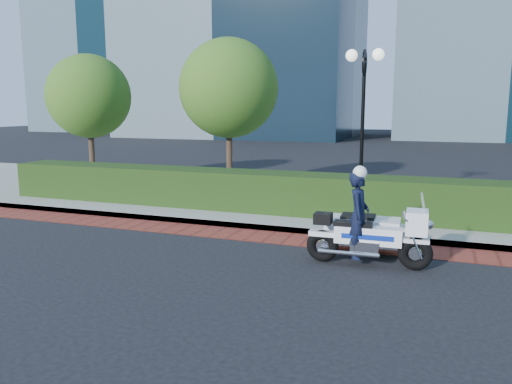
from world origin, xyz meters
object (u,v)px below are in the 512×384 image
(tree_a, at_px, (89,96))
(tree_b, at_px, (229,88))
(police_motorcycle, at_px, (365,228))
(lamppost, at_px, (363,102))

(tree_a, relative_size, tree_b, 0.94)
(tree_a, height_order, police_motorcycle, tree_a)
(tree_b, height_order, police_motorcycle, tree_b)
(lamppost, height_order, police_motorcycle, lamppost)
(tree_b, relative_size, police_motorcycle, 2.18)
(tree_a, distance_m, police_motorcycle, 12.60)
(tree_a, xyz_separation_m, police_motorcycle, (10.79, -5.97, -2.60))
(lamppost, bearing_deg, tree_a, 172.59)
(tree_b, distance_m, police_motorcycle, 8.46)
(lamppost, bearing_deg, police_motorcycle, -80.46)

